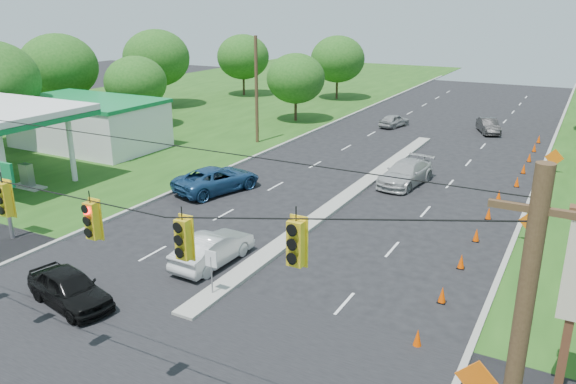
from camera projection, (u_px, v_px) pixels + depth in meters
The scene contains 36 objects.
ground at pixel (103, 377), 18.05m from camera, with size 160.00×160.00×0.00m, color black.
grass_left at pixel (23, 144), 48.27m from camera, with size 40.00×160.00×0.06m, color #1E4714.
cross_street at pixel (103, 377), 18.05m from camera, with size 160.00×14.00×0.02m, color black.
curb_left at pixel (282, 146), 47.62m from camera, with size 0.25×110.00×0.16m, color gray.
curb_right at pixel (538, 179), 38.50m from camera, with size 0.25×110.00×0.16m, color gray.
median at pixel (352, 194), 35.56m from camera, with size 1.00×34.00×0.18m, color gray.
median_sign at pixel (211, 264), 22.59m from camera, with size 0.55×0.06×2.05m.
signal_span at pixel (56, 247), 15.66m from camera, with size 25.60×0.32×9.00m.
utility_pole_far_left at pixel (256, 91), 47.28m from camera, with size 0.28×0.28×9.00m, color #422D1C.
gas_station at pixel (74, 121), 44.78m from camera, with size 18.40×19.70×5.20m.
cone_1 at pixel (418, 338), 19.57m from camera, with size 0.32×0.32×0.70m, color #F04700.
cone_2 at pixel (442, 295), 22.48m from camera, with size 0.32×0.32×0.70m, color #F04700.
cone_3 at pixel (461, 261), 25.40m from camera, with size 0.32×0.32×0.70m, color #F04700.
cone_4 at pixel (476, 235), 28.32m from camera, with size 0.32×0.32×0.70m, color #F04700.
cone_5 at pixel (489, 213), 31.24m from camera, with size 0.32×0.32×0.70m, color #F04700.
cone_6 at pixel (499, 195), 34.16m from camera, with size 0.32×0.32×0.70m, color #F04700.
cone_7 at pixel (517, 182), 36.80m from camera, with size 0.32×0.32×0.70m, color #F04700.
cone_8 at pixel (524, 169), 39.72m from camera, with size 0.32×0.32×0.70m, color #F04700.
cone_9 at pixel (529, 157), 42.64m from camera, with size 0.32×0.32×0.70m, color #F04700.
cone_10 at pixel (534, 148), 45.56m from camera, with size 0.32×0.32×0.70m, color #F04700.
cone_11 at pixel (539, 139), 48.48m from camera, with size 0.32×0.32×0.70m, color #F04700.
work_sign_0 at pixel (477, 381), 16.16m from camera, with size 1.27×0.58×1.37m.
work_sign_1 at pixel (532, 223), 27.83m from camera, with size 1.27×0.58×1.37m.
work_sign_2 at pixel (554, 159), 39.51m from camera, with size 1.27×0.58×1.37m.
tree_2 at pixel (136, 83), 53.43m from camera, with size 5.88×5.88×6.86m.
tree_3 at pixel (156, 58), 64.08m from camera, with size 7.56×7.56×8.82m.
tree_4 at pixel (243, 57), 72.48m from camera, with size 6.72×6.72×7.84m.
tree_5 at pixel (296, 78), 56.35m from camera, with size 5.88×5.88×6.86m.
tree_6 at pixel (338, 59), 69.56m from camera, with size 6.72×6.72×7.84m.
tree_14 at pixel (59, 67), 54.98m from camera, with size 7.56×7.56×8.82m.
black_sedan at pixel (70, 288), 22.20m from camera, with size 1.75×4.34×1.48m, color black.
white_sedan at pixel (213, 249), 25.75m from camera, with size 1.60×4.57×1.51m, color #B8B8B8.
blue_pickup at pixel (217, 179), 35.82m from camera, with size 2.67×5.79×1.61m, color navy.
silver_car_far at pixel (406, 173), 37.19m from camera, with size 2.19×5.38×1.56m, color #A9A9A9.
silver_car_oncoming at pixel (394, 121), 54.76m from camera, with size 1.50×3.72×1.27m, color gray.
dark_car_receding at pixel (488, 126), 52.12m from camera, with size 1.45×4.15×1.37m, color black.
Camera 1 is at (12.48, -10.55, 11.40)m, focal length 35.00 mm.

